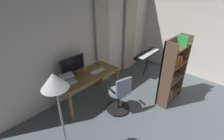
{
  "coord_description": "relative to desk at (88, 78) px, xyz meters",
  "views": [
    {
      "loc": [
        2.53,
        -0.05,
        2.69
      ],
      "look_at": [
        0.23,
        -2.21,
        0.99
      ],
      "focal_mm": 25.88,
      "sensor_mm": 36.0,
      "label": 1
    }
  ],
  "objects": [
    {
      "name": "curtain_right_panel",
      "position": [
        -0.9,
        -0.38,
        0.63
      ],
      "size": [
        0.46,
        0.06,
        2.58
      ],
      "primitive_type": "cube",
      "color": "beige",
      "rests_on": "ground"
    },
    {
      "name": "back_room_partition",
      "position": [
        -0.47,
        -0.49,
        0.79
      ],
      "size": [
        5.46,
        0.1,
        2.89
      ],
      "primitive_type": "cube",
      "color": "silver",
      "rests_on": "ground"
    },
    {
      "name": "mug_coffee",
      "position": [
        -0.08,
        -0.22,
        0.14
      ],
      "size": [
        0.13,
        0.09,
        0.1
      ],
      "color": "gold",
      "rests_on": "desk"
    },
    {
      "name": "computer_monitor",
      "position": [
        0.23,
        -0.23,
        0.35
      ],
      "size": [
        0.64,
        0.18,
        0.47
      ],
      "color": "#232328",
      "rests_on": "desk"
    },
    {
      "name": "computer_keyboard",
      "position": [
        -0.26,
        0.08,
        0.1
      ],
      "size": [
        0.39,
        0.14,
        0.02
      ],
      "primitive_type": "cube",
      "color": "silver",
      "rests_on": "desk"
    },
    {
      "name": "computer_mouse",
      "position": [
        0.67,
        -0.22,
        0.11
      ],
      "size": [
        0.06,
        0.1,
        0.04
      ],
      "primitive_type": "ellipsoid",
      "color": "black",
      "rests_on": "desk"
    },
    {
      "name": "bookshelf",
      "position": [
        -1.41,
        1.47,
        0.18
      ],
      "size": [
        0.84,
        0.3,
        1.68
      ],
      "color": "brown",
      "rests_on": "ground"
    },
    {
      "name": "floor_lamp",
      "position": [
        1.34,
        1.11,
        0.84
      ],
      "size": [
        0.35,
        0.35,
        1.75
      ],
      "color": "black",
      "rests_on": "ground"
    },
    {
      "name": "laptop",
      "position": [
        0.5,
        -0.04,
        0.15
      ],
      "size": [
        0.35,
        0.37,
        0.15
      ],
      "rotation": [
        0.0,
        0.0,
        -0.18
      ],
      "color": "silver",
      "rests_on": "desk"
    },
    {
      "name": "piano_keyboard",
      "position": [
        -2.18,
        0.33,
        0.03
      ],
      "size": [
        1.16,
        0.38,
        0.75
      ],
      "rotation": [
        0.0,
        0.0,
        0.05
      ],
      "color": "black",
      "rests_on": "ground"
    },
    {
      "name": "desk",
      "position": [
        0.0,
        0.0,
        0.0
      ],
      "size": [
        1.54,
        0.69,
        0.75
      ],
      "color": "brown",
      "rests_on": "ground"
    },
    {
      "name": "office_chair",
      "position": [
        -0.2,
        0.87,
        -0.21
      ],
      "size": [
        0.56,
        0.56,
        0.95
      ],
      "rotation": [
        0.0,
        0.0,
        2.87
      ],
      "color": "black",
      "rests_on": "ground"
    },
    {
      "name": "cell_phone_by_monitor",
      "position": [
        -0.54,
        -0.25,
        0.1
      ],
      "size": [
        0.08,
        0.15,
        0.01
      ],
      "primitive_type": "cube",
      "rotation": [
        0.0,
        0.0,
        0.05
      ],
      "color": "#333338",
      "rests_on": "desk"
    },
    {
      "name": "curtain_left_panel",
      "position": [
        -2.14,
        -0.38,
        0.63
      ],
      "size": [
        0.55,
        0.06,
        2.58
      ],
      "primitive_type": "cube",
      "color": "beige",
      "rests_on": "ground"
    }
  ]
}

